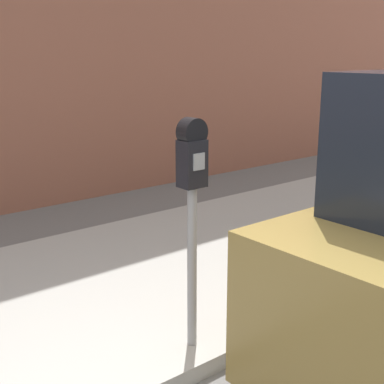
# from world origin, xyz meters

# --- Properties ---
(sidewalk) EXTENTS (24.00, 2.80, 0.12)m
(sidewalk) POSITION_xyz_m (0.00, 2.20, 0.06)
(sidewalk) COLOR #ADAAA3
(sidewalk) RESTS_ON ground_plane
(parking_meter) EXTENTS (0.17, 0.13, 1.49)m
(parking_meter) POSITION_xyz_m (0.29, 1.03, 1.16)
(parking_meter) COLOR gray
(parking_meter) RESTS_ON sidewalk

